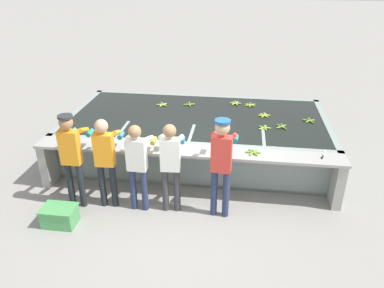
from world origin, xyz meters
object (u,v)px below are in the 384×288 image
Objects in this scene: worker_0 at (72,152)px; banana_bunch_floating_0 at (264,115)px; worker_2 at (138,160)px; banana_bunch_floating_3 at (189,104)px; banana_bunch_floating_4 at (309,121)px; banana_bunch_floating_7 at (235,103)px; banana_bunch_floating_5 at (250,105)px; knife_0 at (323,156)px; banana_bunch_ledge_1 at (69,143)px; banana_bunch_floating_1 at (264,128)px; worker_1 at (105,155)px; worker_3 at (171,160)px; worker_4 at (222,159)px; knife_1 at (135,146)px; banana_bunch_ledge_0 at (253,152)px; banana_bunch_floating_2 at (162,105)px; banana_bunch_floating_6 at (281,127)px; crate at (60,216)px.

worker_0 is 4.03m from banana_bunch_floating_0.
worker_2 is 5.64× the size of banana_bunch_floating_3.
banana_bunch_floating_4 and banana_bunch_floating_7 have the same top height.
banana_bunch_floating_5 is (1.84, 2.97, -0.02)m from worker_2.
banana_bunch_ledge_1 is at bearing -178.23° from knife_0.
worker_1 is at bearing -148.25° from banana_bunch_floating_1.
worker_3 is at bearing 3.20° from worker_0.
worker_3 is 4.72× the size of knife_0.
banana_bunch_floating_4 is at bearing 20.72° from banana_bunch_ledge_1.
worker_4 reaches higher than knife_1.
banana_bunch_floating_3 is 2.98m from banana_bunch_ledge_1.
worker_0 reaches higher than knife_0.
worker_4 is 6.15× the size of banana_bunch_floating_5.
banana_bunch_floating_4 is 0.99× the size of banana_bunch_ledge_0.
banana_bunch_floating_0 is at bearing 118.38° from knife_0.
worker_2 is 3.38m from banana_bunch_floating_7.
banana_bunch_ledge_0 is at bearing 48.55° from worker_4.
worker_4 reaches higher than worker_2.
worker_4 is at bearing -60.44° from banana_bunch_floating_2.
worker_4 is at bearing -107.84° from banana_bunch_floating_0.
knife_1 is (-2.08, -0.02, -0.01)m from banana_bunch_ledge_0.
banana_bunch_floating_5 is at bearing 50.85° from worker_1.
banana_bunch_ledge_1 is (-4.46, -1.69, 0.00)m from banana_bunch_floating_4.
worker_4 is 7.41× the size of banana_bunch_floating_6.
worker_4 is 6.18× the size of banana_bunch_ledge_0.
banana_bunch_floating_6 is 4.08m from banana_bunch_ledge_1.
worker_0 reaches higher than banana_bunch_floating_3.
worker_2 is 5.56× the size of banana_bunch_floating_5.
banana_bunch_ledge_1 reaches higher than banana_bunch_floating_7.
banana_bunch_floating_6 is at bearing -19.40° from banana_bunch_floating_2.
knife_0 is (3.06, 0.63, -0.02)m from worker_2.
banana_bunch_floating_4 is (0.91, -0.17, 0.00)m from banana_bunch_floating_0.
banana_bunch_floating_1 is at bearing 25.94° from knife_1.
banana_bunch_floating_0 and banana_bunch_floating_4 have the same top height.
banana_bunch_floating_6 is 0.69× the size of knife_0.
worker_4 is at bearing -159.50° from knife_0.
banana_bunch_floating_5 is 0.94× the size of knife_1.
knife_0 is (1.22, -2.33, -0.01)m from banana_bunch_floating_5.
banana_bunch_floating_1 is 0.82× the size of knife_0.
worker_0 is 1.04× the size of worker_1.
banana_bunch_floating_7 is at bearing 41.05° from banana_bunch_ledge_1.
banana_bunch_ledge_1 is 0.83× the size of knife_0.
banana_bunch_floating_6 is 0.43× the size of crate.
worker_4 is at bearing -71.90° from banana_bunch_floating_3.
crate is at bearing -77.86° from banana_bunch_ledge_1.
banana_bunch_floating_1 is at bearing 35.10° from crate.
banana_bunch_floating_3 is at bearing 164.78° from banana_bunch_floating_0.
banana_bunch_floating_0 reaches higher than crate.
worker_3 reaches higher than banana_bunch_floating_3.
banana_bunch_ledge_0 reaches higher than knife_0.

